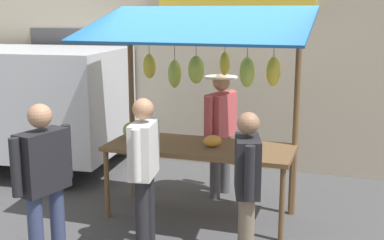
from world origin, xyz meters
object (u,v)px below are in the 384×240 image
(market_stall, at_px, (201,88))
(vendor_with_sunhat, at_px, (221,125))
(shopper_with_ponytail, at_px, (144,164))
(shopper_in_striped_shirt, at_px, (247,181))
(shopper_with_shopping_bag, at_px, (44,177))

(market_stall, bearing_deg, vendor_with_sunhat, -94.93)
(market_stall, distance_m, vendor_with_sunhat, 0.91)
(market_stall, relative_size, shopper_with_ponytail, 1.57)
(market_stall, height_order, vendor_with_sunhat, market_stall)
(shopper_in_striped_shirt, relative_size, shopper_with_shopping_bag, 0.94)
(market_stall, distance_m, shopper_in_striped_shirt, 1.54)
(shopper_with_shopping_bag, bearing_deg, shopper_with_ponytail, -28.94)
(shopper_in_striped_shirt, distance_m, shopper_with_ponytail, 1.09)
(market_stall, bearing_deg, shopper_with_shopping_bag, 61.75)
(shopper_in_striped_shirt, height_order, shopper_with_ponytail, shopper_with_ponytail)
(shopper_in_striped_shirt, bearing_deg, market_stall, 19.79)
(market_stall, distance_m, shopper_with_ponytail, 1.25)
(market_stall, xyz_separation_m, shopper_with_shopping_bag, (0.96, 1.78, -0.61))
(shopper_with_ponytail, bearing_deg, vendor_with_sunhat, -20.62)
(market_stall, xyz_separation_m, shopper_in_striped_shirt, (-0.81, 1.13, -0.68))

